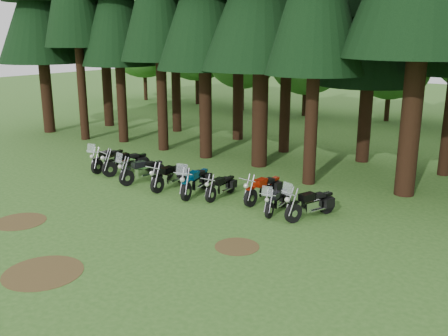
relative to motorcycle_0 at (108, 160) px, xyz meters
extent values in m
plane|color=#316120|center=(5.59, -4.65, -0.51)|extent=(120.00, 120.00, 0.00)
cylinder|color=#311C10|center=(-10.61, 4.63, 2.25)|extent=(0.73, 0.73, 5.51)
cone|color=black|center=(-10.61, 4.63, 7.53)|extent=(5.49, 5.49, 6.89)
cylinder|color=#311C10|center=(-6.70, 4.33, 2.88)|extent=(0.52, 0.52, 6.77)
cylinder|color=#311C10|center=(-4.18, 5.17, 2.26)|extent=(0.58, 0.58, 5.53)
cone|color=black|center=(-4.18, 5.17, 7.56)|extent=(4.32, 4.32, 6.91)
cylinder|color=#311C10|center=(-0.69, 4.86, 2.49)|extent=(0.58, 0.58, 5.99)
cylinder|color=#311C10|center=(2.39, 4.75, 2.28)|extent=(0.66, 0.66, 5.57)
cylinder|color=#311C10|center=(5.66, 4.79, 2.34)|extent=(0.77, 0.77, 5.70)
cylinder|color=#311C10|center=(9.03, 3.37, 2.35)|extent=(0.55, 0.55, 5.71)
cylinder|color=#311C10|center=(12.96, 4.11, 2.80)|extent=(0.80, 0.80, 6.62)
cylinder|color=#311C10|center=(-9.09, 8.60, 2.43)|extent=(0.67, 0.67, 5.87)
cone|color=black|center=(-9.09, 8.60, 8.05)|extent=(5.00, 5.00, 7.33)
cylinder|color=#311C10|center=(-3.66, 9.69, 2.26)|extent=(0.60, 0.60, 5.53)
cone|color=black|center=(-3.66, 9.69, 7.55)|extent=(4.52, 4.52, 6.91)
cylinder|color=#311C10|center=(1.21, 9.75, 2.27)|extent=(0.65, 0.65, 5.55)
cone|color=black|center=(1.21, 9.75, 7.60)|extent=(4.85, 4.85, 6.94)
cylinder|color=#311C10|center=(5.22, 8.29, 2.25)|extent=(0.58, 0.58, 5.52)
cone|color=black|center=(5.22, 8.29, 7.54)|extent=(4.35, 4.35, 6.90)
cylinder|color=#311C10|center=(9.63, 8.60, 1.84)|extent=(0.66, 0.66, 4.70)
cone|color=black|center=(9.63, 8.60, 6.34)|extent=(4.94, 4.94, 5.87)
cylinder|color=#311C10|center=(-16.86, 20.85, 1.16)|extent=(0.36, 0.36, 3.33)
sphere|color=#346D2C|center=(-16.86, 20.85, 5.60)|extent=(7.78, 7.78, 7.78)
sphere|color=#346D2C|center=(-15.53, 19.96, 4.83)|extent=(5.55, 5.55, 5.55)
cylinder|color=#311C10|center=(-10.74, 21.35, 1.14)|extent=(0.36, 0.36, 3.29)
sphere|color=#346D2C|center=(-10.74, 21.35, 5.54)|extent=(7.69, 7.69, 7.69)
sphere|color=#346D2C|center=(-9.43, 20.47, 4.77)|extent=(5.49, 5.49, 5.49)
cylinder|color=#311C10|center=(-5.14, 20.33, 0.89)|extent=(0.36, 0.36, 2.80)
sphere|color=#346D2C|center=(-5.14, 20.33, 4.63)|extent=(6.53, 6.53, 6.53)
sphere|color=#346D2C|center=(-4.02, 19.58, 3.97)|extent=(4.67, 4.67, 4.67)
cylinder|color=#311C10|center=(0.61, 20.66, 0.77)|extent=(0.36, 0.36, 2.55)
sphere|color=#346D2C|center=(0.61, 20.66, 4.17)|extent=(5.95, 5.95, 5.95)
sphere|color=#346D2C|center=(1.63, 19.98, 3.57)|extent=(4.25, 4.25, 4.25)
cylinder|color=#311C10|center=(6.91, 21.85, 0.73)|extent=(0.36, 0.36, 2.47)
sphere|color=#346D2C|center=(6.91, 21.85, 4.02)|extent=(5.76, 5.76, 5.76)
sphere|color=#346D2C|center=(7.90, 21.19, 3.45)|extent=(4.12, 4.12, 4.12)
cylinder|color=#4C3D1E|center=(2.59, -6.65, -0.50)|extent=(1.80, 1.80, 0.01)
cylinder|color=#4C3D1E|center=(10.09, -4.15, -0.50)|extent=(1.40, 1.40, 0.01)
cylinder|color=#4C3D1E|center=(6.59, -8.65, -0.50)|extent=(2.20, 2.20, 0.01)
cylinder|color=black|center=(0.09, -0.81, -0.15)|extent=(0.22, 0.72, 0.70)
cylinder|color=black|center=(-0.09, 0.84, -0.15)|extent=(0.22, 0.72, 0.70)
cube|color=silver|center=(-0.01, 0.07, -0.06)|extent=(0.38, 0.77, 0.36)
cube|color=black|center=(0.02, -0.18, 0.33)|extent=(0.38, 0.62, 0.26)
cube|color=black|center=(-0.03, 0.31, 0.28)|extent=(0.38, 0.62, 0.13)
cube|color=silver|center=(0.12, -1.12, 0.80)|extent=(0.46, 0.18, 0.42)
cylinder|color=black|center=(0.97, -0.84, -0.14)|extent=(0.37, 0.75, 0.73)
cylinder|color=black|center=(1.48, 0.81, -0.14)|extent=(0.37, 0.75, 0.73)
cube|color=silver|center=(1.24, 0.04, -0.04)|extent=(0.53, 0.84, 0.38)
cube|color=black|center=(1.17, -0.21, 0.36)|extent=(0.50, 0.68, 0.27)
cube|color=black|center=(1.32, 0.28, 0.32)|extent=(0.50, 0.68, 0.13)
cylinder|color=black|center=(2.63, -1.41, -0.15)|extent=(0.31, 0.73, 0.71)
cylinder|color=black|center=(3.02, 0.21, -0.15)|extent=(0.31, 0.73, 0.71)
cube|color=silver|center=(2.84, -0.55, -0.05)|extent=(0.47, 0.80, 0.37)
cube|color=black|center=(2.78, -0.79, 0.33)|extent=(0.45, 0.65, 0.26)
cube|color=black|center=(2.89, -0.31, 0.29)|extent=(0.45, 0.65, 0.13)
cube|color=silver|center=(2.56, -1.73, 0.81)|extent=(0.47, 0.24, 0.43)
cylinder|color=black|center=(4.42, -1.44, -0.15)|extent=(0.16, 0.72, 0.71)
cylinder|color=black|center=(4.44, 0.24, -0.15)|extent=(0.16, 0.72, 0.71)
cube|color=silver|center=(4.43, -0.54, -0.05)|extent=(0.31, 0.76, 0.37)
cube|color=black|center=(4.42, -0.79, 0.34)|extent=(0.33, 0.60, 0.26)
cube|color=black|center=(4.43, -0.29, 0.30)|extent=(0.33, 0.60, 0.13)
cylinder|color=black|center=(6.02, -1.54, -0.14)|extent=(0.31, 0.75, 0.74)
cylinder|color=black|center=(5.65, 0.15, -0.14)|extent=(0.31, 0.75, 0.74)
cube|color=silver|center=(5.82, -0.64, -0.04)|extent=(0.47, 0.83, 0.38)
cube|color=navy|center=(5.87, -0.89, 0.36)|extent=(0.46, 0.67, 0.27)
cube|color=black|center=(5.76, -0.39, 0.32)|extent=(0.46, 0.67, 0.13)
cube|color=silver|center=(6.09, -1.86, 0.86)|extent=(0.49, 0.24, 0.44)
cylinder|color=black|center=(6.95, -1.16, -0.20)|extent=(0.15, 0.62, 0.62)
cylinder|color=black|center=(6.91, 0.29, -0.20)|extent=(0.15, 0.62, 0.62)
cube|color=silver|center=(6.93, -0.39, -0.11)|extent=(0.28, 0.66, 0.32)
cube|color=black|center=(6.93, -0.60, 0.23)|extent=(0.29, 0.52, 0.23)
cube|color=black|center=(6.92, -0.17, 0.19)|extent=(0.29, 0.52, 0.11)
cylinder|color=black|center=(8.50, -0.72, -0.16)|extent=(0.22, 0.71, 0.70)
cylinder|color=black|center=(8.67, 0.91, -0.16)|extent=(0.22, 0.71, 0.70)
cube|color=silver|center=(8.59, 0.15, -0.06)|extent=(0.37, 0.77, 0.36)
cube|color=#AF1A07|center=(8.57, -0.10, 0.32)|extent=(0.37, 0.61, 0.25)
cube|color=black|center=(8.62, 0.39, 0.28)|extent=(0.37, 0.61, 0.13)
cylinder|color=black|center=(9.69, -1.39, -0.21)|extent=(0.19, 0.60, 0.59)
cylinder|color=black|center=(9.54, -0.01, -0.21)|extent=(0.19, 0.60, 0.59)
cube|color=silver|center=(9.61, -0.66, -0.13)|extent=(0.32, 0.65, 0.30)
cube|color=black|center=(9.63, -0.86, 0.19)|extent=(0.32, 0.52, 0.21)
cube|color=black|center=(9.59, -0.45, 0.15)|extent=(0.32, 0.52, 0.11)
cube|color=silver|center=(9.72, -1.65, 0.58)|extent=(0.38, 0.15, 0.35)
cylinder|color=black|center=(10.61, -1.32, -0.15)|extent=(0.40, 0.71, 0.70)
cylinder|color=black|center=(11.21, 0.21, -0.15)|extent=(0.40, 0.71, 0.70)
cube|color=silver|center=(10.93, -0.50, -0.06)|extent=(0.55, 0.80, 0.36)
cube|color=black|center=(10.84, -0.73, 0.32)|extent=(0.51, 0.66, 0.26)
cube|color=black|center=(11.02, -0.28, 0.28)|extent=(0.51, 0.66, 0.13)
cube|color=silver|center=(10.49, -1.62, 0.79)|extent=(0.46, 0.29, 0.42)
camera|label=1|loc=(17.82, -16.25, 5.88)|focal=40.00mm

